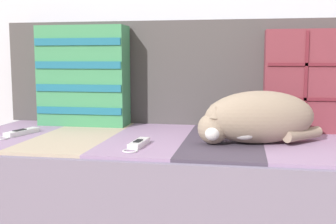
% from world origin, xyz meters
% --- Properties ---
extents(couch, '(2.07, 0.83, 0.38)m').
position_xyz_m(couch, '(0.00, 0.14, 0.19)').
color(couch, brown).
rests_on(couch, ground_plane).
extents(sofa_backrest, '(2.03, 0.14, 0.46)m').
position_xyz_m(sofa_backrest, '(0.00, 0.48, 0.61)').
color(sofa_backrest, '#474242').
rests_on(sofa_backrest, couch).
extents(throw_pillow_quilted, '(0.46, 0.14, 0.41)m').
position_xyz_m(throw_pillow_quilted, '(0.38, 0.33, 0.58)').
color(throw_pillow_quilted, brown).
rests_on(throw_pillow_quilted, couch).
extents(throw_pillow_striped, '(0.39, 0.14, 0.43)m').
position_xyz_m(throw_pillow_striped, '(-0.63, 0.33, 0.60)').
color(throw_pillow_striped, '#3D8956').
rests_on(throw_pillow_striped, couch).
extents(sleeping_cat, '(0.43, 0.29, 0.18)m').
position_xyz_m(sleeping_cat, '(0.11, 0.04, 0.47)').
color(sleeping_cat, gray).
rests_on(sleeping_cat, couch).
extents(game_remote_near, '(0.05, 0.19, 0.02)m').
position_xyz_m(game_remote_near, '(-0.28, -0.08, 0.39)').
color(game_remote_near, white).
rests_on(game_remote_near, couch).
extents(game_remote_far, '(0.09, 0.21, 0.02)m').
position_xyz_m(game_remote_far, '(-0.77, 0.05, 0.39)').
color(game_remote_far, white).
rests_on(game_remote_far, couch).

